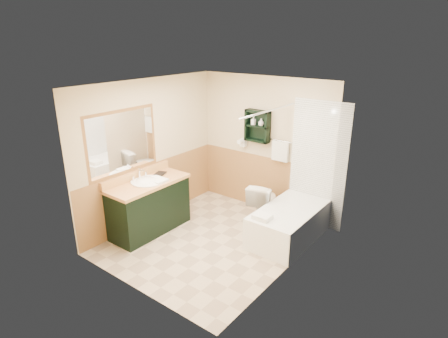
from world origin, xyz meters
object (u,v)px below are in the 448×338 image
at_px(toilet, 263,202).
at_px(vanity_book, 155,168).
at_px(hair_dryer, 243,142).
at_px(wall_shelf, 257,126).
at_px(bathtub, 290,223).
at_px(soap_bottle_a, 253,123).
at_px(vanity, 149,206).
at_px(soap_bottle_b, 261,123).

distance_m(toilet, vanity_book, 1.90).
xyz_separation_m(hair_dryer, vanity_book, (-0.76, -1.46, -0.24)).
xyz_separation_m(wall_shelf, hair_dryer, (-0.30, 0.02, -0.35)).
relative_size(wall_shelf, toilet, 0.76).
bearing_deg(wall_shelf, toilet, -42.61).
height_order(hair_dryer, toilet, hair_dryer).
distance_m(bathtub, vanity_book, 2.36).
distance_m(vanity_book, soap_bottle_a, 1.84).
bearing_deg(vanity, soap_bottle_a, 65.00).
bearing_deg(vanity_book, vanity, -84.72).
bearing_deg(wall_shelf, soap_bottle_a, -176.34).
height_order(wall_shelf, soap_bottle_a, wall_shelf).
bearing_deg(soap_bottle_b, wall_shelf, 176.29).
bearing_deg(hair_dryer, vanity, -108.47).
height_order(vanity, soap_bottle_b, soap_bottle_b).
relative_size(hair_dryer, toilet, 0.33).
height_order(bathtub, vanity_book, vanity_book).
relative_size(bathtub, soap_bottle_a, 10.52).
distance_m(vanity, soap_bottle_b, 2.33).
bearing_deg(bathtub, toilet, 161.19).
xyz_separation_m(wall_shelf, toilet, (0.40, -0.37, -1.19)).
xyz_separation_m(bathtub, vanity_book, (-2.08, -0.85, 0.71)).
distance_m(hair_dryer, vanity, 2.03).
distance_m(toilet, soap_bottle_b, 1.35).
bearing_deg(toilet, vanity_book, 24.01).
bearing_deg(wall_shelf, soap_bottle_b, -3.71).
bearing_deg(soap_bottle_a, soap_bottle_b, 0.00).
bearing_deg(hair_dryer, vanity_book, -117.56).
height_order(vanity_book, soap_bottle_a, soap_bottle_a).
xyz_separation_m(vanity, vanity_book, (-0.17, 0.33, 0.54)).
relative_size(hair_dryer, bathtub, 0.16).
relative_size(vanity, bathtub, 0.90).
bearing_deg(soap_bottle_b, vanity, -119.03).
bearing_deg(hair_dryer, wall_shelf, -4.76).
height_order(vanity, soap_bottle_a, soap_bottle_a).
xyz_separation_m(vanity, bathtub, (1.92, 1.18, -0.17)).
xyz_separation_m(vanity_book, soap_bottle_a, (0.98, 1.43, 0.63)).
height_order(bathtub, soap_bottle_b, soap_bottle_b).
bearing_deg(bathtub, soap_bottle_b, 148.79).
bearing_deg(soap_bottle_b, bathtub, -31.21).
distance_m(wall_shelf, vanity_book, 1.88).
relative_size(vanity, toilet, 1.86).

